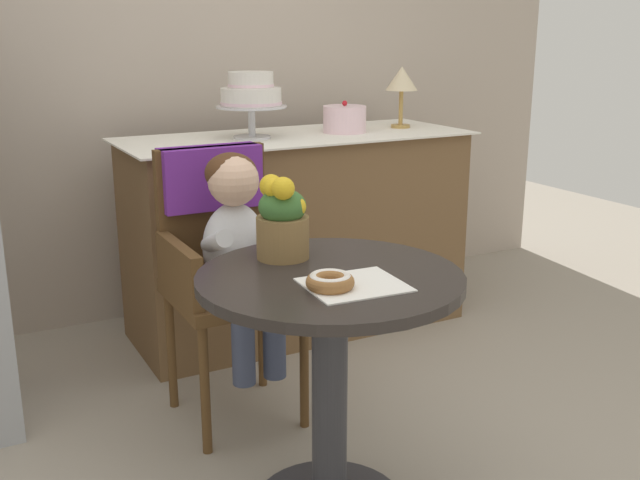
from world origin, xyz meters
The scene contains 11 objects.
back_wall centered at (0.00, 1.85, 1.35)m, with size 4.80×0.10×2.70m, color #B2A393.
cafe_table centered at (0.00, 0.00, 0.51)m, with size 0.72×0.72×0.72m.
wicker_chair centered at (-0.03, 0.73, 0.64)m, with size 0.42×0.45×0.95m.
seated_child centered at (-0.03, 0.58, 0.68)m, with size 0.27×0.32×0.73m.
paper_napkin centered at (0.01, -0.11, 0.72)m, with size 0.25×0.21×0.00m, color white.
donut_front centered at (-0.06, -0.11, 0.74)m, with size 0.12×0.12×0.04m.
flower_vase centered at (-0.05, 0.19, 0.84)m, with size 0.15×0.15×0.24m.
display_counter centered at (0.55, 1.30, 0.45)m, with size 1.56×0.62×0.90m.
tiered_cake_stand centered at (0.34, 1.30, 1.08)m, with size 0.30×0.30×0.28m.
round_layer_cake centered at (0.78, 1.28, 0.96)m, with size 0.19×0.19×0.14m.
table_lamp centered at (1.10, 1.30, 1.12)m, with size 0.15×0.15×0.28m.
Camera 1 is at (-0.92, -1.66, 1.34)m, focal length 42.02 mm.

